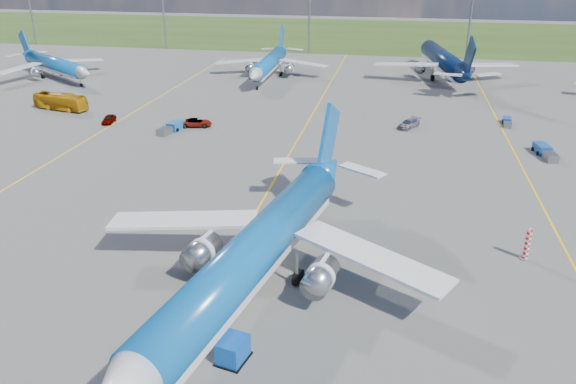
% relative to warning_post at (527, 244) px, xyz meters
% --- Properties ---
extents(ground, '(400.00, 400.00, 0.00)m').
position_rel_warning_post_xyz_m(ground, '(-26.00, -8.00, -1.50)').
color(ground, '#525250').
rests_on(ground, ground).
extents(grass_strip, '(400.00, 80.00, 0.01)m').
position_rel_warning_post_xyz_m(grass_strip, '(-26.00, 142.00, -1.50)').
color(grass_strip, '#2D4719').
rests_on(grass_strip, ground).
extents(taxiway_lines, '(60.25, 160.00, 0.02)m').
position_rel_warning_post_xyz_m(taxiway_lines, '(-25.83, 19.70, -1.49)').
color(taxiway_lines, yellow).
rests_on(taxiway_lines, ground).
extents(floodlight_masts, '(202.20, 0.50, 22.70)m').
position_rel_warning_post_xyz_m(floodlight_masts, '(-16.00, 102.00, 11.06)').
color(floodlight_masts, slate).
rests_on(floodlight_masts, ground).
extents(warning_post, '(0.50, 0.50, 3.00)m').
position_rel_warning_post_xyz_m(warning_post, '(0.00, 0.00, 0.00)').
color(warning_post, red).
rests_on(warning_post, ground).
extents(bg_jet_nw, '(41.43, 39.18, 8.65)m').
position_rel_warning_post_xyz_m(bg_jet_nw, '(-83.98, 60.97, -1.50)').
color(bg_jet_nw, '#0B56A0').
rests_on(bg_jet_nw, ground).
extents(bg_jet_nnw, '(26.84, 34.92, 9.04)m').
position_rel_warning_post_xyz_m(bg_jet_nnw, '(-39.57, 70.52, -1.50)').
color(bg_jet_nnw, '#0B56A0').
rests_on(bg_jet_nnw, ground).
extents(bg_jet_n, '(38.64, 46.72, 10.95)m').
position_rel_warning_post_xyz_m(bg_jet_n, '(-3.14, 77.73, -1.50)').
color(bg_jet_n, '#06183A').
rests_on(bg_jet_n, ground).
extents(main_airliner, '(39.54, 47.49, 11.04)m').
position_rel_warning_post_xyz_m(main_airliner, '(-22.34, -10.07, -1.50)').
color(main_airliner, '#0B56A0').
rests_on(main_airliner, ground).
extents(uld_container, '(2.08, 2.39, 1.66)m').
position_rel_warning_post_xyz_m(uld_container, '(-21.87, -17.98, -0.67)').
color(uld_container, '#0B46A6').
rests_on(uld_container, ground).
extents(apron_bus, '(10.42, 4.48, 2.83)m').
position_rel_warning_post_xyz_m(apron_bus, '(-68.90, 38.11, -0.09)').
color(apron_bus, '#C3830B').
rests_on(apron_bus, ground).
extents(service_car_a, '(2.11, 3.96, 1.28)m').
position_rel_warning_post_xyz_m(service_car_a, '(-57.00, 32.30, -0.86)').
color(service_car_a, '#999999').
rests_on(service_car_a, ground).
extents(service_car_b, '(5.08, 3.17, 1.31)m').
position_rel_warning_post_xyz_m(service_car_b, '(-42.63, 33.05, -0.85)').
color(service_car_b, '#999999').
rests_on(service_car_b, ground).
extents(service_car_c, '(3.89, 4.85, 1.32)m').
position_rel_warning_post_xyz_m(service_car_c, '(-10.17, 38.81, -0.84)').
color(service_car_c, '#999999').
rests_on(service_car_c, ground).
extents(baggage_tug_w, '(2.36, 5.77, 1.26)m').
position_rel_warning_post_xyz_m(baggage_tug_w, '(7.68, 29.27, -0.91)').
color(baggage_tug_w, '#17468D').
rests_on(baggage_tug_w, ground).
extents(baggage_tug_c, '(2.77, 5.78, 1.25)m').
position_rel_warning_post_xyz_m(baggage_tug_c, '(-45.44, 30.05, -0.91)').
color(baggage_tug_c, '#1B5CA2').
rests_on(baggage_tug_c, ground).
extents(baggage_tug_e, '(1.58, 4.29, 0.94)m').
position_rel_warning_post_xyz_m(baggage_tug_e, '(5.08, 43.59, -1.06)').
color(baggage_tug_e, '#1A3AA0').
rests_on(baggage_tug_e, ground).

